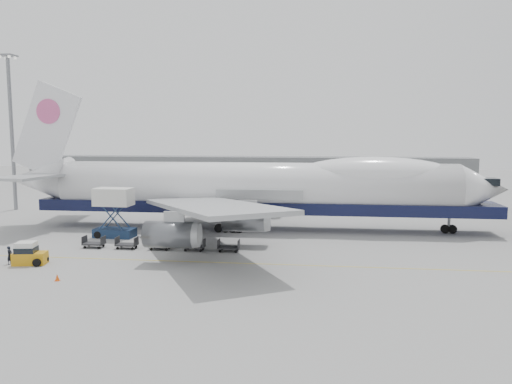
# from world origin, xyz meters

# --- Properties ---
(ground) EXTENTS (260.00, 260.00, 0.00)m
(ground) POSITION_xyz_m (0.00, 0.00, 0.00)
(ground) COLOR gray
(ground) RESTS_ON ground
(apron_line) EXTENTS (60.00, 0.15, 0.01)m
(apron_line) POSITION_xyz_m (0.00, -6.00, 0.01)
(apron_line) COLOR gold
(apron_line) RESTS_ON ground
(hangar) EXTENTS (110.00, 8.00, 7.00)m
(hangar) POSITION_xyz_m (-10.00, 70.00, 3.50)
(hangar) COLOR slate
(hangar) RESTS_ON ground
(floodlight_mast) EXTENTS (2.40, 2.40, 25.43)m
(floodlight_mast) POSITION_xyz_m (-42.00, 24.00, 14.27)
(floodlight_mast) COLOR slate
(floodlight_mast) RESTS_ON ground
(airliner) EXTENTS (67.00, 55.30, 19.98)m
(airliner) POSITION_xyz_m (0.64, 12.00, 5.62)
(airliner) COLOR white
(airliner) RESTS_ON ground
(catering_truck) EXTENTS (4.98, 3.57, 6.07)m
(catering_truck) POSITION_xyz_m (-16.47, 4.52, 3.44)
(catering_truck) COLOR #182B4A
(catering_truck) RESTS_ON ground
(baggage_tug) EXTENTS (3.28, 2.17, 2.21)m
(baggage_tug) POSITION_xyz_m (-19.61, -8.88, 0.98)
(baggage_tug) COLOR #C88B12
(baggage_tug) RESTS_ON ground
(ground_worker) EXTENTS (0.44, 0.66, 1.78)m
(ground_worker) POSITION_xyz_m (-21.48, -9.06, 0.89)
(ground_worker) COLOR black
(ground_worker) RESTS_ON ground
(traffic_cone) EXTENTS (0.41, 0.41, 0.61)m
(traffic_cone) POSITION_xyz_m (-14.04, -13.73, 0.29)
(traffic_cone) COLOR #E94E0C
(traffic_cone) RESTS_ON ground
(dolly_0) EXTENTS (2.30, 1.35, 1.30)m
(dolly_0) POSITION_xyz_m (-16.48, -1.28, 0.53)
(dolly_0) COLOR #2D2D30
(dolly_0) RESTS_ON ground
(dolly_1) EXTENTS (2.30, 1.35, 1.30)m
(dolly_1) POSITION_xyz_m (-12.66, -1.28, 0.53)
(dolly_1) COLOR #2D2D30
(dolly_1) RESTS_ON ground
(dolly_2) EXTENTS (2.30, 1.35, 1.30)m
(dolly_2) POSITION_xyz_m (-8.83, -1.28, 0.53)
(dolly_2) COLOR #2D2D30
(dolly_2) RESTS_ON ground
(dolly_3) EXTENTS (2.30, 1.35, 1.30)m
(dolly_3) POSITION_xyz_m (-5.01, -1.28, 0.53)
(dolly_3) COLOR #2D2D30
(dolly_3) RESTS_ON ground
(dolly_4) EXTENTS (2.30, 1.35, 1.30)m
(dolly_4) POSITION_xyz_m (-1.18, -1.28, 0.53)
(dolly_4) COLOR #2D2D30
(dolly_4) RESTS_ON ground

